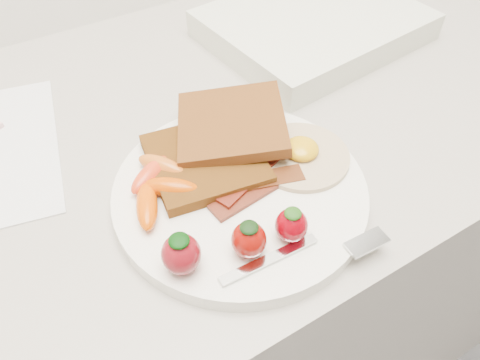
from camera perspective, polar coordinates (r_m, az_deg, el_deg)
counter at (r=0.95m, az=-4.87°, el=-14.31°), size 2.00×0.60×0.90m
plate at (r=0.50m, az=0.00°, el=-1.48°), size 0.27×0.27×0.02m
toast_lower at (r=0.51m, az=-4.26°, el=2.46°), size 0.13×0.13×0.01m
toast_upper at (r=0.54m, az=-1.05°, el=6.92°), size 0.16×0.16×0.03m
fried_egg at (r=0.53m, az=7.47°, el=3.16°), size 0.12×0.12×0.02m
bacon_strips at (r=0.49m, az=1.59°, el=-0.39°), size 0.11×0.06×0.01m
baby_carrots at (r=0.49m, az=-10.05°, el=-0.45°), size 0.08×0.11×0.02m
strawberries at (r=0.43m, az=-0.77°, el=-7.44°), size 0.14×0.06×0.04m
fork at (r=0.45m, az=9.06°, el=-8.57°), size 0.16×0.05×0.00m
appliance at (r=0.77m, az=8.96°, el=18.17°), size 0.33×0.27×0.04m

